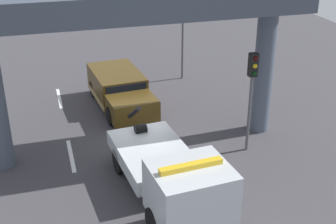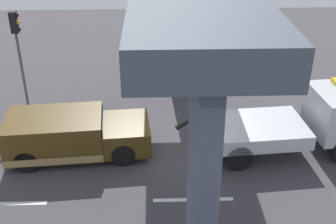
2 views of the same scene
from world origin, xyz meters
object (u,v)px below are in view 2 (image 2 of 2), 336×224
at_px(traffic_light_near, 17,39).
at_px(traffic_light_far, 217,40).
at_px(tow_truck_white, 304,121).
at_px(towed_van_green, 71,135).

distance_m(traffic_light_near, traffic_light_far, 8.50).
xyz_separation_m(tow_truck_white, traffic_light_near, (-11.31, 4.00, 1.93)).
relative_size(towed_van_green, traffic_light_far, 1.31).
bearing_deg(towed_van_green, traffic_light_far, 35.01).
bearing_deg(traffic_light_near, traffic_light_far, 0.00).
bearing_deg(traffic_light_far, towed_van_green, -144.99).
relative_size(towed_van_green, traffic_light_near, 1.25).
relative_size(tow_truck_white, towed_van_green, 1.37).
bearing_deg(tow_truck_white, traffic_light_far, 125.06).
distance_m(tow_truck_white, traffic_light_far, 5.20).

